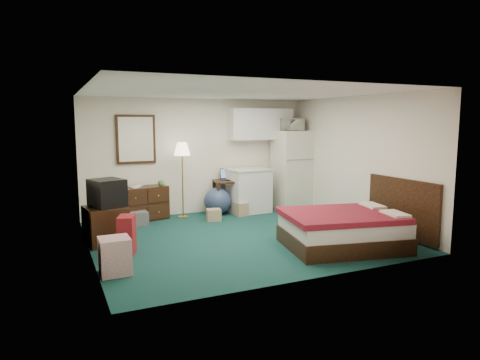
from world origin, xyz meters
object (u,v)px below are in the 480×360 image
fridge (291,170)px  bed (342,230)px  dresser (142,204)px  suitcase (127,235)px  desk (227,197)px  tv_stand (106,225)px  floor_lamp (183,180)px  kitchen_counter (249,191)px

fridge → bed: fridge is taller
dresser → suitcase: dresser is taller
desk → tv_stand: bearing=-143.2°
tv_stand → suitcase: size_ratio=1.13×
dresser → floor_lamp: bearing=-19.7°
kitchen_counter → fridge: 1.18m
fridge → tv_stand: size_ratio=2.69×
tv_stand → suitcase: tv_stand is taller
tv_stand → dresser: bearing=49.0°
desk → kitchen_counter: kitchen_counter is taller
desk → bed: size_ratio=0.41×
dresser → fridge: 3.48m
fridge → tv_stand: (-4.33, -1.29, -0.59)m
floor_lamp → desk: 1.12m
kitchen_counter → floor_lamp: bearing=173.0°
floor_lamp → tv_stand: size_ratio=2.36×
tv_stand → suitcase: (0.22, -0.75, -0.01)m
desk → kitchen_counter: 0.49m
desk → fridge: 1.66m
dresser → tv_stand: (-0.90, -1.44, -0.04)m
tv_stand → suitcase: bearing=-82.9°
floor_lamp → desk: bearing=2.5°
dresser → floor_lamp: size_ratio=0.64×
fridge → bed: (-0.91, -3.11, -0.62)m
desk → tv_stand: size_ratio=1.08×
dresser → floor_lamp: floor_lamp is taller
suitcase → tv_stand: bearing=126.0°
desk → kitchen_counter: bearing=-3.3°
desk → tv_stand: (-2.77, -1.39, -0.06)m
kitchen_counter → fridge: (1.10, 0.01, 0.43)m
bed → tv_stand: (-3.42, 1.82, 0.02)m
fridge → suitcase: fridge is taller
dresser → bed: (2.53, -3.26, -0.06)m
tv_stand → fridge: bearing=7.6°
desk → fridge: (1.57, -0.10, 0.54)m
desk → bed: desk is taller
floor_lamp → suitcase: (-1.51, -2.10, -0.49)m
floor_lamp → tv_stand: bearing=-142.2°
fridge → kitchen_counter: bearing=-179.7°
kitchen_counter → fridge: size_ratio=0.52×
dresser → suitcase: (-0.68, -2.19, -0.05)m
dresser → kitchen_counter: (2.33, -0.16, 0.13)m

